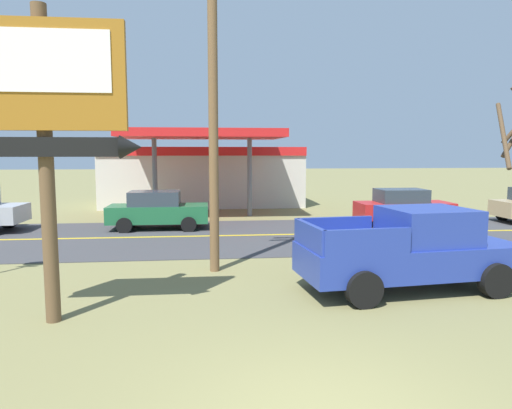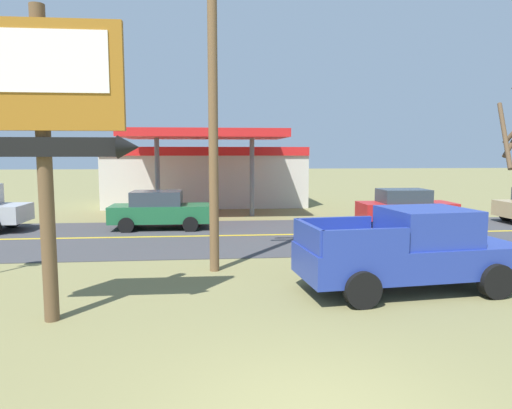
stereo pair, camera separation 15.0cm
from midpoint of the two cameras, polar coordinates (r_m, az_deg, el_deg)
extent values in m
cube|color=#3D3D3F|center=(18.50, -1.23, -3.81)|extent=(140.00, 8.00, 0.02)
cube|color=gold|center=(18.50, -1.23, -3.77)|extent=(126.00, 0.20, 0.01)
cylinder|color=brown|center=(9.69, -23.95, 4.09)|extent=(0.28, 0.28, 5.97)
cube|color=#996019|center=(9.61, -24.77, 14.14)|extent=(3.10, 0.16, 1.99)
cube|color=white|center=(9.57, -25.02, 15.62)|extent=(2.60, 0.03, 1.11)
cube|color=black|center=(9.51, -24.41, 6.40)|extent=(2.79, 0.12, 0.36)
cone|color=black|center=(9.12, -14.82, 6.78)|extent=(0.40, 0.44, 0.44)
cylinder|color=brown|center=(12.83, -4.93, 11.99)|extent=(0.26, 0.26, 9.08)
cylinder|color=brown|center=(14.25, 28.34, 7.47)|extent=(0.51, 1.31, 1.83)
cube|color=beige|center=(30.00, -5.91, 3.50)|extent=(12.00, 6.00, 3.60)
cube|color=red|center=(26.91, -6.01, 6.48)|extent=(12.00, 0.12, 0.50)
cube|color=red|center=(23.98, -6.10, 8.53)|extent=(8.00, 5.00, 0.40)
cylinder|color=slate|center=(24.14, -11.76, 3.43)|extent=(0.24, 0.24, 4.20)
cylinder|color=slate|center=(24.09, -0.31, 3.56)|extent=(0.24, 0.24, 4.20)
cube|color=#233893|center=(11.76, 18.42, -6.32)|extent=(5.39, 2.53, 0.72)
cube|color=#233893|center=(11.85, 20.44, -2.46)|extent=(2.09, 2.00, 0.84)
cube|color=#28333D|center=(12.34, 23.94, -2.27)|extent=(0.28, 1.66, 0.71)
cube|color=#233893|center=(11.79, 9.84, -2.88)|extent=(1.95, 0.34, 0.56)
cube|color=#233893|center=(10.13, 13.68, -4.49)|extent=(1.95, 0.34, 0.56)
cube|color=#233893|center=(10.60, 6.76, -3.87)|extent=(0.33, 1.88, 0.56)
cylinder|color=black|center=(13.49, 22.23, -6.43)|extent=(0.83, 0.37, 0.80)
cylinder|color=black|center=(11.96, 27.52, -8.27)|extent=(0.83, 0.37, 0.80)
cylinder|color=black|center=(12.01, 9.25, -7.57)|extent=(0.83, 0.37, 0.80)
cylinder|color=black|center=(10.27, 13.23, -10.06)|extent=(0.83, 0.37, 0.80)
cylinder|color=black|center=(23.04, -27.50, -1.54)|extent=(0.80, 0.28, 0.80)
cube|color=red|center=(22.15, 18.02, -0.69)|extent=(4.20, 1.76, 0.72)
cube|color=#2D3842|center=(22.02, 17.73, 1.01)|extent=(2.10, 1.56, 0.60)
cylinder|color=black|center=(23.53, 20.06, -1.25)|extent=(0.64, 0.24, 0.64)
cylinder|color=black|center=(21.97, 22.02, -1.84)|extent=(0.64, 0.24, 0.64)
cylinder|color=black|center=(22.53, 14.07, -1.37)|extent=(0.64, 0.24, 0.64)
cylinder|color=black|center=(20.90, 15.67, -2.01)|extent=(0.64, 0.24, 0.64)
cylinder|color=black|center=(25.55, 28.38, -1.05)|extent=(0.64, 0.24, 0.64)
cube|color=#1E6038|center=(20.44, -11.35, -1.06)|extent=(4.20, 1.76, 0.72)
cube|color=#2D3842|center=(20.39, -11.81, 0.77)|extent=(2.10, 1.56, 0.60)
cylinder|color=black|center=(21.27, -7.60, -1.69)|extent=(0.64, 0.24, 0.64)
cylinder|color=black|center=(19.53, -7.79, -2.41)|extent=(0.64, 0.24, 0.64)
cylinder|color=black|center=(21.53, -14.54, -1.74)|extent=(0.64, 0.24, 0.64)
cylinder|color=black|center=(19.81, -15.34, -2.45)|extent=(0.64, 0.24, 0.64)
camera|label=1|loc=(0.08, -89.68, 0.04)|focal=32.79mm
camera|label=2|loc=(0.08, 90.32, -0.04)|focal=32.79mm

